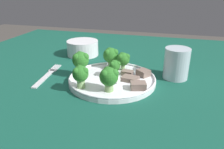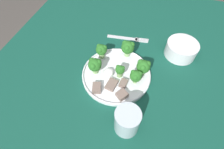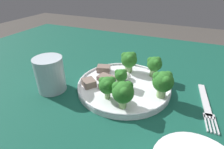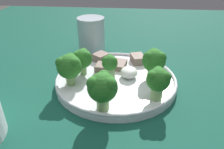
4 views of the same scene
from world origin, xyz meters
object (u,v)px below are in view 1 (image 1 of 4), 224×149
object	(u,v)px
dinner_plate	(112,79)
drinking_glass	(176,65)
cream_bowl	(83,48)
fork	(47,75)

from	to	relation	value
dinner_plate	drinking_glass	xyz separation A→B (m)	(0.18, 0.08, 0.03)
dinner_plate	cream_bowl	world-z (taller)	cream_bowl
drinking_glass	cream_bowl	bearing A→B (deg)	159.67
drinking_glass	dinner_plate	bearing A→B (deg)	-154.74
dinner_plate	cream_bowl	distance (m)	0.28
dinner_plate	cream_bowl	bearing A→B (deg)	130.03
cream_bowl	drinking_glass	bearing A→B (deg)	-20.33
fork	drinking_glass	world-z (taller)	drinking_glass
fork	cream_bowl	distance (m)	0.23
drinking_glass	fork	bearing A→B (deg)	-166.51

